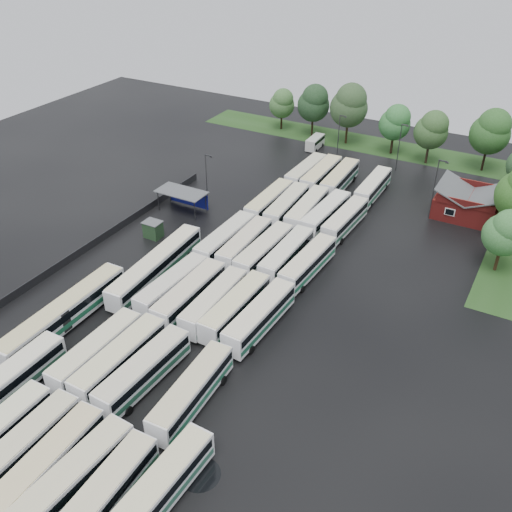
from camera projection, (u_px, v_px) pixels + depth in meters
The scene contains 52 objects.
ground at pixel (195, 314), 71.06m from camera, with size 160.00×160.00×0.00m, color black.
brick_building at pixel (468, 205), 91.72m from camera, with size 10.07×8.60×5.39m.
wash_shed at pixel (183, 194), 92.73m from camera, with size 8.20×4.20×3.58m.
utility_hut at pixel (153, 229), 86.27m from camera, with size 2.70×2.20×2.62m.
grass_strip_north at pixel (380, 146), 117.96m from camera, with size 80.00×10.00×0.01m, color #204216.
west_fence at pixel (103, 237), 85.73m from camera, with size 0.10×50.00×1.20m, color #2D2D30.
bus_r0c1 at pixel (23, 448), 51.60m from camera, with size 2.74×12.33×3.43m.
bus_r0c2 at pixel (46, 466), 49.87m from camera, with size 3.17×12.90×3.57m.
bus_r0c3 at pixel (72, 480), 48.68m from camera, with size 3.36×12.94×3.57m.
bus_r0c4 at pixel (101, 499), 47.19m from camera, with size 3.08×12.67×3.50m.
bus_r1c0 at pixel (97, 351), 62.41m from camera, with size 2.74×12.54×3.49m.
bus_r1c1 at pixel (120, 359), 61.33m from camera, with size 2.90×12.87×3.57m.
bus_r1c2 at pixel (144, 371), 59.83m from camera, with size 3.20×12.70×3.51m.
bus_r1c4 at pixel (192, 391), 57.40m from camera, with size 3.23×12.66×3.49m.
bus_r2c0 at pixel (172, 286), 72.86m from camera, with size 3.07×12.46×3.45m.
bus_r2c1 at pixel (190, 294), 71.24m from camera, with size 2.76×12.80×3.56m.
bus_r2c2 at pixel (214, 302), 70.02m from camera, with size 2.86×12.36×3.43m.
bus_r2c3 at pixel (236, 307), 69.05m from camera, with size 2.90×12.61×3.50m.
bus_r2c4 at pixel (260, 317), 67.49m from camera, with size 3.16×12.83×3.55m.
bus_r3c0 at pixel (226, 239), 82.53m from camera, with size 2.84×12.82×3.56m.
bus_r3c1 at pixel (245, 244), 81.47m from camera, with size 2.98×12.49×3.46m.
bus_r3c2 at pixel (264, 251), 79.89m from camera, with size 2.98×12.75×3.53m.
bus_r3c3 at pixel (287, 255), 79.09m from camera, with size 2.69×12.45×3.46m.
bus_r3c4 at pixel (308, 263), 77.33m from camera, with size 3.19×12.41×3.42m.
bus_r4c0 at pixel (269, 202), 92.67m from camera, with size 2.76×12.55×3.49m.
bus_r4c1 at pixel (287, 206), 91.35m from camera, with size 3.27×12.68×3.50m.
bus_r4c2 at pixel (307, 210), 90.29m from camera, with size 3.24×12.74×3.52m.
bus_r4c3 at pixel (326, 214), 89.00m from camera, with size 3.24×12.84×3.55m.
bus_r4c4 at pixel (345, 220), 87.62m from camera, with size 3.09×12.26×3.39m.
bus_r5c0 at pixel (306, 172), 102.60m from camera, with size 2.82×12.35×3.42m.
bus_r5c1 at pixel (321, 175), 101.29m from camera, with size 2.84×12.83×3.56m.
bus_r5c2 at pixel (340, 179), 100.02m from camera, with size 3.07×12.79×3.54m.
bus_r5c4 at pixel (373, 187), 97.41m from camera, with size 2.68×12.25×3.41m.
artic_bus_west_b at pixel (156, 266), 76.71m from camera, with size 3.62×18.92×3.49m.
artic_bus_west_c at pixel (64, 314), 67.92m from camera, with size 2.93×19.09×3.54m.
minibus at pixel (315, 142), 116.36m from camera, with size 2.20×5.58×2.42m.
tree_north_0 at pixel (282, 103), 123.44m from camera, with size 5.52×5.52×9.14m.
tree_north_1 at pixel (314, 103), 119.38m from camera, with size 6.77×6.77×11.21m.
tree_north_2 at pixel (350, 105), 114.97m from camera, with size 7.69×7.69×12.74m.
tree_north_3 at pixel (396, 122), 111.24m from camera, with size 6.16×6.16×10.20m.
tree_north_4 at pixel (432, 129), 106.97m from camera, with size 6.41×6.41×10.61m.
tree_north_5 at pixel (491, 131), 103.53m from camera, with size 7.31×7.31×12.10m.
tree_east_0 at pixel (506, 232), 75.92m from camera, with size 5.78×5.78×9.57m.
lamp_post_ne at pixel (436, 185), 88.80m from camera, with size 1.56×0.30×10.10m.
lamp_post_nw at pixel (207, 178), 91.75m from camera, with size 1.48×0.29×9.62m.
lamp_post_back_w at pixel (339, 134), 109.09m from camera, with size 1.40×0.27×9.09m.
lamp_post_back_e at pixel (400, 144), 104.88m from camera, with size 1.40×0.27×9.09m.
puddle_0 at pixel (59, 410), 57.84m from camera, with size 5.54×5.54×0.01m, color black.
puddle_1 at pixel (114, 452), 53.50m from camera, with size 3.81×3.81×0.01m, color black.
puddle_2 at pixel (147, 292), 74.87m from camera, with size 5.50×5.50×0.01m, color black.
puddle_3 at pixel (231, 349), 65.55m from camera, with size 3.66×3.66×0.01m, color black.
puddle_4 at pixel (200, 474), 51.44m from camera, with size 3.84×3.84×0.01m, color black.
Camera 1 is at (33.87, -45.25, 44.32)m, focal length 40.00 mm.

